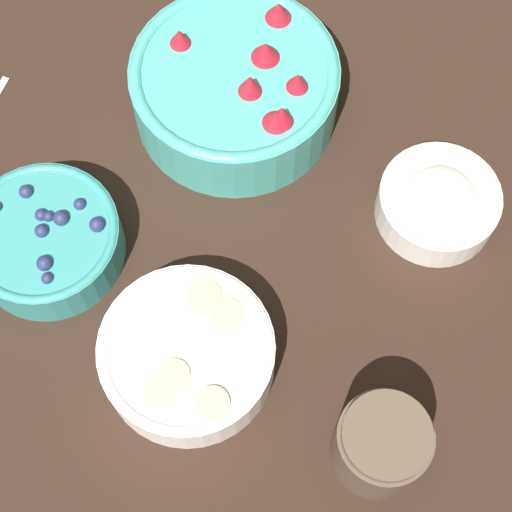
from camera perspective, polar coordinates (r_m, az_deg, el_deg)
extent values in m
plane|color=black|center=(0.87, -5.90, -0.09)|extent=(4.00, 4.00, 0.00)
cylinder|color=#47AD9E|center=(0.92, -1.41, 10.96)|extent=(0.22, 0.22, 0.07)
torus|color=#47AD9E|center=(0.89, -1.45, 12.14)|extent=(0.22, 0.22, 0.02)
cylinder|color=#B21928|center=(0.90, -1.44, 11.74)|extent=(0.17, 0.17, 0.02)
cone|color=#B21928|center=(0.85, 1.36, 9.14)|extent=(0.05, 0.05, 0.02)
cone|color=#B21928|center=(0.91, -5.09, 14.26)|extent=(0.03, 0.03, 0.02)
cone|color=#B21928|center=(0.89, 0.64, 13.47)|extent=(0.05, 0.05, 0.03)
cone|color=#B21928|center=(0.85, 1.73, 9.33)|extent=(0.04, 0.04, 0.03)
cone|color=#B21928|center=(0.87, 2.79, 11.53)|extent=(0.03, 0.03, 0.02)
cone|color=#B21928|center=(0.92, 1.51, 15.96)|extent=(0.03, 0.03, 0.03)
cone|color=#B21928|center=(0.87, -0.40, 11.33)|extent=(0.04, 0.04, 0.03)
cylinder|color=teal|center=(0.87, -13.79, 0.93)|extent=(0.15, 0.15, 0.05)
torus|color=teal|center=(0.85, -14.11, 1.54)|extent=(0.15, 0.15, 0.01)
cylinder|color=navy|center=(0.86, -14.00, 1.33)|extent=(0.12, 0.12, 0.01)
sphere|color=navy|center=(0.83, -13.92, -0.48)|extent=(0.02, 0.02, 0.02)
sphere|color=navy|center=(0.83, -13.74, -1.45)|extent=(0.01, 0.01, 0.01)
sphere|color=navy|center=(0.87, -15.08, 4.16)|extent=(0.01, 0.01, 0.01)
sphere|color=navy|center=(0.85, -12.84, 2.56)|extent=(0.02, 0.02, 0.02)
sphere|color=navy|center=(0.84, -10.58, 1.98)|extent=(0.02, 0.02, 0.02)
sphere|color=navy|center=(0.86, -13.67, 2.51)|extent=(0.01, 0.01, 0.01)
sphere|color=navy|center=(0.85, -11.66, 3.39)|extent=(0.01, 0.01, 0.01)
sphere|color=navy|center=(0.86, -14.03, 2.96)|extent=(0.01, 0.01, 0.01)
sphere|color=navy|center=(0.85, -14.10, 1.63)|extent=(0.01, 0.01, 0.01)
cylinder|color=white|center=(0.81, -4.57, -6.64)|extent=(0.16, 0.16, 0.05)
torus|color=white|center=(0.79, -4.70, -6.17)|extent=(0.16, 0.16, 0.01)
cylinder|color=beige|center=(0.79, -4.65, -6.33)|extent=(0.13, 0.13, 0.02)
cylinder|color=beige|center=(0.78, -6.40, -8.91)|extent=(0.03, 0.03, 0.00)
cylinder|color=beige|center=(0.80, -3.53, -2.65)|extent=(0.03, 0.03, 0.01)
cylinder|color=beige|center=(0.78, -5.48, -7.87)|extent=(0.03, 0.03, 0.01)
cylinder|color=beige|center=(0.77, -2.91, -9.78)|extent=(0.03, 0.03, 0.01)
cylinder|color=beige|center=(0.79, -1.96, -3.94)|extent=(0.03, 0.03, 0.01)
cylinder|color=white|center=(0.89, 11.99, 3.38)|extent=(0.12, 0.12, 0.04)
torus|color=white|center=(0.87, 12.23, 3.92)|extent=(0.12, 0.12, 0.01)
cylinder|color=white|center=(0.88, 12.15, 3.74)|extent=(0.10, 0.10, 0.01)
ellipsoid|color=white|center=(0.87, 12.23, 3.92)|extent=(0.07, 0.07, 0.03)
cylinder|color=brown|center=(0.78, 8.28, -12.38)|extent=(0.08, 0.08, 0.08)
cylinder|color=#3D2316|center=(0.79, 8.22, -12.46)|extent=(0.07, 0.07, 0.06)
cylinder|color=brown|center=(0.74, 8.74, -11.74)|extent=(0.08, 0.08, 0.01)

